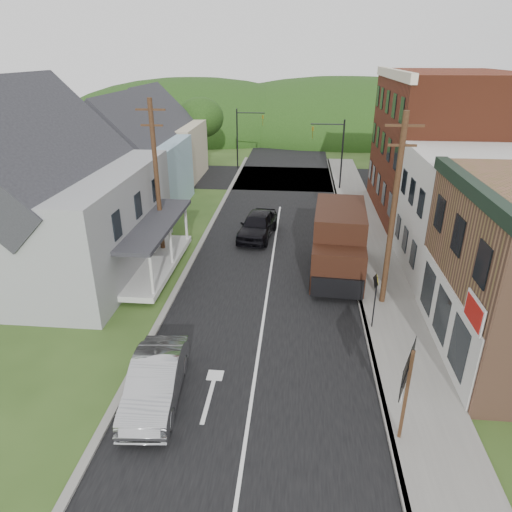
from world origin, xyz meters
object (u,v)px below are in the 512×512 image
(delivery_van, at_px, (339,243))
(warning_sign, at_px, (375,293))
(dark_sedan, at_px, (258,225))
(silver_sedan, at_px, (155,382))
(route_sign_cluster, at_px, (407,383))

(delivery_van, height_order, warning_sign, delivery_van)
(delivery_van, bearing_deg, dark_sedan, 137.87)
(warning_sign, bearing_deg, silver_sedan, -155.45)
(dark_sedan, height_order, delivery_van, delivery_van)
(route_sign_cluster, bearing_deg, delivery_van, 118.39)
(delivery_van, xyz_separation_m, warning_sign, (1.16, -5.42, -0.03))
(route_sign_cluster, bearing_deg, dark_sedan, 132.41)
(silver_sedan, xyz_separation_m, warning_sign, (8.08, 5.21, 1.03))
(delivery_van, relative_size, warning_sign, 2.56)
(silver_sedan, relative_size, route_sign_cluster, 1.45)
(dark_sedan, distance_m, delivery_van, 6.98)
(dark_sedan, bearing_deg, route_sign_cluster, -62.56)
(delivery_van, bearing_deg, route_sign_cluster, -80.47)
(route_sign_cluster, height_order, warning_sign, route_sign_cluster)
(delivery_van, distance_m, route_sign_cluster, 11.75)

